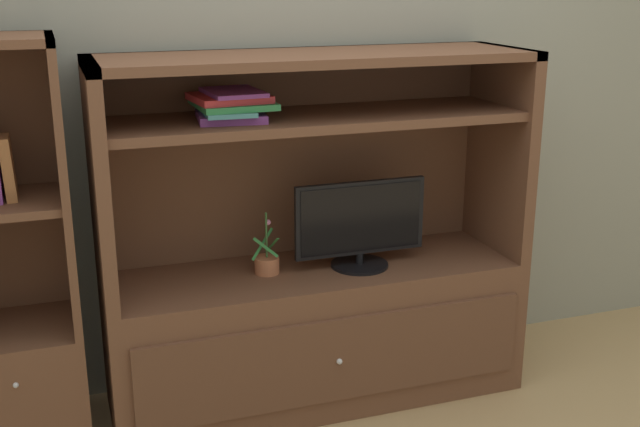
# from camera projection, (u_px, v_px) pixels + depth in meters

# --- Properties ---
(painted_rear_wall) EXTENTS (6.00, 0.10, 2.80)m
(painted_rear_wall) POSITION_uv_depth(u_px,v_px,m) (289.00, 58.00, 3.35)
(painted_rear_wall) COLOR gray
(painted_rear_wall) RESTS_ON ground_plane
(media_console) EXTENTS (1.72, 0.55, 1.45)m
(media_console) POSITION_uv_depth(u_px,v_px,m) (316.00, 293.00, 3.31)
(media_console) COLOR brown
(media_console) RESTS_ON ground_plane
(tv_monitor) EXTENTS (0.56, 0.24, 0.36)m
(tv_monitor) POSITION_uv_depth(u_px,v_px,m) (360.00, 224.00, 3.24)
(tv_monitor) COLOR black
(tv_monitor) RESTS_ON media_console
(potted_plant) EXTENTS (0.12, 0.14, 0.26)m
(potted_plant) POSITION_uv_depth(u_px,v_px,m) (267.00, 263.00, 3.21)
(potted_plant) COLOR #B26642
(potted_plant) RESTS_ON media_console
(magazine_stack) EXTENTS (0.31, 0.34, 0.11)m
(magazine_stack) POSITION_uv_depth(u_px,v_px,m) (231.00, 105.00, 2.97)
(magazine_stack) COLOR purple
(magazine_stack) RESTS_ON media_console
(bookshelf_tall) EXTENTS (0.48, 0.45, 1.55)m
(bookshelf_tall) POSITION_uv_depth(u_px,v_px,m) (13.00, 322.00, 2.93)
(bookshelf_tall) COLOR brown
(bookshelf_tall) RESTS_ON ground_plane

